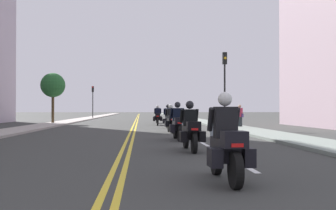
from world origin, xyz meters
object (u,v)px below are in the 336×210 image
Objects in this scene: motorcycle_4 at (168,119)px; traffic_light_near at (225,76)px; motorcycle_3 at (171,121)px; motorcycle_6 at (157,116)px; pedestrian_0 at (240,116)px; motorcycle_0 at (226,146)px; traffic_light_far at (93,96)px; motorcycle_1 at (190,131)px; motorcycle_5 at (158,117)px; street_tree_0 at (53,85)px; motorcycle_2 at (178,125)px.

traffic_light_near reaches higher than motorcycle_4.
motorcycle_3 is 1.02× the size of motorcycle_4.
pedestrian_0 reaches higher than motorcycle_6.
motorcycle_6 is at bearing 110.37° from traffic_light_near.
traffic_light_far is at bearing 97.67° from motorcycle_0.
traffic_light_far reaches higher than motorcycle_1.
motorcycle_5 is 4.98m from motorcycle_6.
motorcycle_6 is at bearing 9.21° from street_tree_0.
motorcycle_0 is at bearing -101.87° from traffic_light_near.
street_tree_0 is at bearing -93.36° from traffic_light_far.
street_tree_0 is (-9.29, 29.09, 2.77)m from motorcycle_0.
motorcycle_6 is at bearing 87.09° from motorcycle_3.
pedestrian_0 is at bearing -31.09° from street_tree_0.
motorcycle_6 is (-0.12, 15.37, -0.01)m from motorcycle_3.
traffic_light_near reaches higher than street_tree_0.
street_tree_0 reaches higher than motorcycle_5.
traffic_light_far is 19.90m from street_tree_0.
motorcycle_6 is 0.49× the size of street_tree_0.
motorcycle_5 reaches higher than motorcycle_6.
motorcycle_2 is 20.73m from motorcycle_6.
motorcycle_0 is 25.63m from motorcycle_5.
motorcycle_4 is 5.14m from motorcycle_5.
pedestrian_0 is (1.20, 0.67, -2.68)m from traffic_light_near.
street_tree_0 reaches higher than pedestrian_0.
motorcycle_0 is at bearing -93.95° from motorcycle_3.
motorcycle_4 is 0.95× the size of motorcycle_5.
motorcycle_2 is (0.03, 4.51, 0.00)m from motorcycle_1.
traffic_light_far reaches higher than pedestrian_0.
traffic_light_near is 3.15× the size of pedestrian_0.
motorcycle_0 is 0.94× the size of motorcycle_4.
motorcycle_0 is at bearing -72.30° from street_tree_0.
traffic_light_near is at bearing 65.97° from motorcycle_2.
motorcycle_1 is at bearing -79.43° from traffic_light_far.
motorcycle_1 is (0.02, 5.36, -0.00)m from motorcycle_0.
motorcycle_5 is (-0.18, 15.75, 0.02)m from motorcycle_2.
traffic_light_near is (3.78, -0.89, 2.85)m from motorcycle_4.
motorcycle_4 reaches higher than motorcycle_6.
traffic_light_near is at bearing -70.54° from motorcycle_6.
motorcycle_2 is 10.64m from motorcycle_4.
motorcycle_1 is 1.37× the size of pedestrian_0.
motorcycle_5 is (-0.48, 5.12, 0.00)m from motorcycle_4.
motorcycle_6 is 0.43× the size of traffic_light_near.
traffic_light_far is at bearing 98.35° from motorcycle_1.
motorcycle_0 is at bearing -91.58° from motorcycle_2.
motorcycle_3 is at bearing -76.20° from traffic_light_far.
motorcycle_2 is 0.52× the size of traffic_light_far.
traffic_light_near is at bearing -99.28° from pedestrian_0.
traffic_light_far is (-7.98, 23.32, 2.46)m from motorcycle_5.
pedestrian_0 is at bearing 61.82° from motorcycle_2.
street_tree_0 reaches higher than motorcycle_6.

